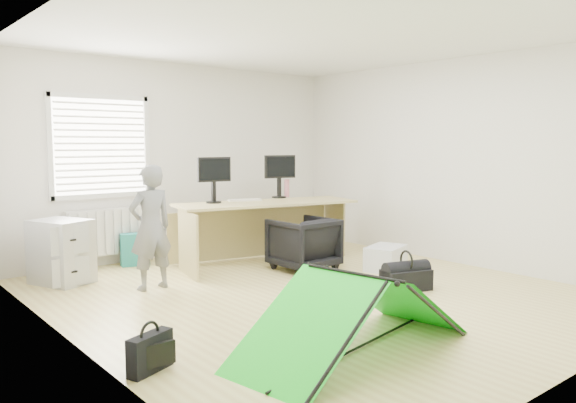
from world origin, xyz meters
TOP-DOWN VIEW (x-y plane):
  - ground at (0.00, 0.00)m, footprint 5.50×5.50m
  - back_wall at (0.00, 2.75)m, footprint 5.00×0.02m
  - window at (-1.20, 2.71)m, footprint 1.20×0.06m
  - radiator at (-1.20, 2.67)m, footprint 1.00×0.12m
  - desk at (0.55, 1.52)m, footprint 2.51×1.27m
  - filing_cabinet at (-1.93, 2.13)m, footprint 0.67×0.76m
  - monitor_left at (-0.06, 1.85)m, footprint 0.47×0.15m
  - monitor_right at (1.03, 1.85)m, footprint 0.48×0.21m
  - keyboard at (0.41, 1.82)m, footprint 0.48×0.31m
  - thermos at (1.18, 1.86)m, footprint 0.07×0.07m
  - office_chair at (0.65, 0.89)m, footprint 0.72×0.74m
  - person at (-1.25, 1.23)m, footprint 0.51×0.35m
  - kite at (-0.90, -1.48)m, footprint 2.10×1.20m
  - storage_crate at (1.44, 0.21)m, footprint 0.63×0.53m
  - tote_bag at (-0.89, 2.47)m, footprint 0.39×0.25m
  - laptop_bag at (-2.27, -0.83)m, footprint 0.38×0.23m
  - white_box at (-0.56, -0.35)m, footprint 0.10×0.10m
  - duffel_bag at (0.86, -0.58)m, footprint 0.58×0.41m

SIDE VIEW (x-z plane):
  - ground at x=0.00m, z-range 0.00..0.00m
  - white_box at x=-0.56m, z-range 0.00..0.10m
  - duffel_bag at x=0.86m, z-range 0.00..0.23m
  - laptop_bag at x=-2.27m, z-range 0.00..0.27m
  - storage_crate at x=1.44m, z-range 0.00..0.30m
  - tote_bag at x=-0.89m, z-range 0.00..0.42m
  - kite at x=-0.90m, z-range 0.00..0.61m
  - office_chair at x=0.65m, z-range 0.00..0.66m
  - filing_cabinet at x=-1.93m, z-range 0.00..0.73m
  - desk at x=0.55m, z-range 0.00..0.82m
  - radiator at x=-1.20m, z-range 0.15..0.75m
  - person at x=-1.25m, z-range 0.00..1.37m
  - keyboard at x=0.41m, z-range 0.82..0.84m
  - thermos at x=1.18m, z-range 0.82..1.08m
  - monitor_left at x=-0.06m, z-range 0.82..1.26m
  - monitor_right at x=1.03m, z-range 0.82..1.26m
  - back_wall at x=0.00m, z-range 0.00..2.70m
  - window at x=-1.20m, z-range 0.95..2.15m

